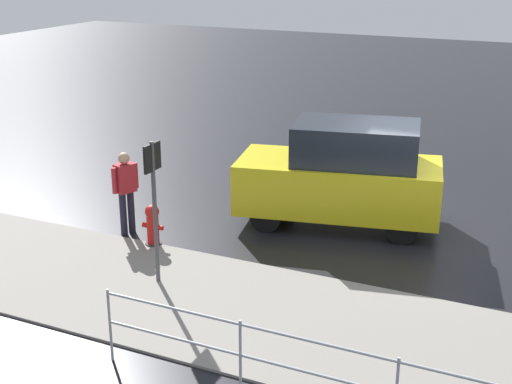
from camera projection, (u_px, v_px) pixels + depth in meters
The scene contains 6 objects.
ground_plane at pixel (412, 233), 13.73m from camera, with size 60.00×60.00×0.00m, color black.
kerb_strip at pixel (343, 334), 10.13m from camera, with size 24.00×3.20×0.04m, color gray.
moving_hatchback at pixel (343, 175), 13.83m from camera, with size 4.17×2.46×2.06m.
fire_hydrant at pixel (153, 226), 13.00m from camera, with size 0.42×0.31×0.80m.
pedestrian at pixel (126, 186), 13.37m from camera, with size 0.35×0.54×1.62m.
sign_post at pixel (154, 192), 11.18m from camera, with size 0.07×0.44×2.40m.
Camera 1 is at (-2.61, 12.79, 5.27)m, focal length 50.00 mm.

